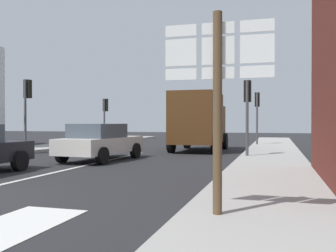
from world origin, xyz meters
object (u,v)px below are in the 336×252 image
(delivery_truck, at_px, (199,120))
(traffic_light_near_left, at_px, (27,99))
(sedan_far, at_px, (100,141))
(traffic_light_near_right, at_px, (247,101))
(traffic_light_far_left, at_px, (105,110))
(traffic_light_far_right, at_px, (257,106))
(route_sign_post, at_px, (218,91))

(delivery_truck, bearing_deg, traffic_light_near_left, -154.26)
(sedan_far, bearing_deg, traffic_light_near_left, 156.56)
(traffic_light_near_right, distance_m, traffic_light_far_left, 13.68)
(traffic_light_near_left, distance_m, traffic_light_far_right, 13.74)
(traffic_light_far_right, bearing_deg, traffic_light_far_left, 179.36)
(delivery_truck, xyz_separation_m, traffic_light_near_right, (2.78, -3.56, 0.78))
(traffic_light_near_left, bearing_deg, traffic_light_near_right, 1.15)
(traffic_light_far_left, distance_m, traffic_light_far_right, 10.61)
(traffic_light_near_right, distance_m, traffic_light_far_right, 8.51)
(delivery_truck, relative_size, route_sign_post, 1.57)
(route_sign_post, xyz_separation_m, traffic_light_near_right, (-0.31, 10.48, 0.43))
(traffic_light_near_left, relative_size, traffic_light_near_right, 1.10)
(route_sign_post, distance_m, traffic_light_far_right, 19.00)
(traffic_light_far_right, bearing_deg, traffic_light_near_left, -140.56)
(route_sign_post, distance_m, traffic_light_far_left, 22.01)
(sedan_far, xyz_separation_m, delivery_truck, (2.83, 5.94, 0.89))
(delivery_truck, distance_m, traffic_light_near_left, 8.75)
(traffic_light_far_right, bearing_deg, sedan_far, -117.27)
(delivery_truck, relative_size, traffic_light_far_right, 1.47)
(sedan_far, xyz_separation_m, route_sign_post, (5.92, -8.10, 1.24))
(traffic_light_far_right, bearing_deg, traffic_light_near_right, -90.00)
(traffic_light_near_right, xyz_separation_m, traffic_light_far_right, (0.00, 8.51, 0.10))
(sedan_far, distance_m, traffic_light_far_right, 12.38)
(traffic_light_near_left, xyz_separation_m, traffic_light_near_right, (10.61, 0.21, -0.25))
(traffic_light_near_left, height_order, traffic_light_far_left, traffic_light_near_left)
(traffic_light_far_left, bearing_deg, traffic_light_near_left, -90.00)
(traffic_light_near_left, bearing_deg, traffic_light_far_right, 39.44)
(traffic_light_near_right, bearing_deg, route_sign_post, -88.33)
(traffic_light_far_left, height_order, traffic_light_far_right, traffic_light_far_right)
(traffic_light_near_right, bearing_deg, traffic_light_far_right, 90.00)
(traffic_light_far_left, bearing_deg, route_sign_post, -60.27)
(traffic_light_near_right, bearing_deg, traffic_light_far_left, 140.87)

